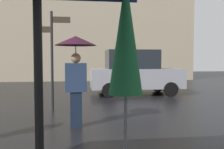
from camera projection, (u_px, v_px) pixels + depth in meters
folded_patio_umbrella_near at (126, 43)px, 2.65m from camera, size 0.38×0.38×2.46m
pedestrian_with_umbrella at (76, 58)px, 5.87m from camera, size 0.96×0.96×2.13m
parked_car_left at (134, 72)px, 11.55m from camera, size 4.11×1.96×2.02m
street_signpost at (52, 51)px, 7.67m from camera, size 1.08×0.08×3.04m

